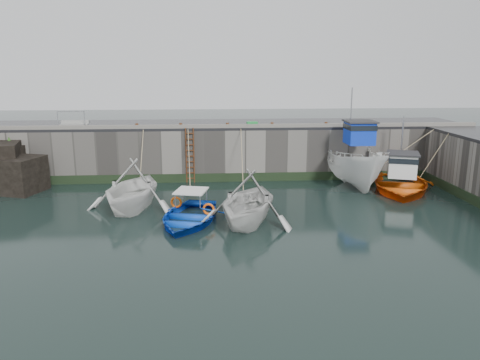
{
  "coord_description": "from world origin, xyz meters",
  "views": [
    {
      "loc": [
        -0.94,
        -16.81,
        6.52
      ],
      "look_at": [
        0.58,
        5.31,
        1.2
      ],
      "focal_mm": 35.0,
      "sensor_mm": 36.0,
      "label": 1
    }
  ],
  "objects": [
    {
      "name": "boat_near_blue",
      "position": [
        -1.84,
        2.69,
        0.0
      ],
      "size": [
        4.39,
        5.4,
        0.98
      ],
      "primitive_type": "imported",
      "rotation": [
        0.0,
        0.0,
        -0.23
      ],
      "color": "blue",
      "rests_on": "ground"
    },
    {
      "name": "boat_near_blacktrim_rope",
      "position": [
        0.73,
        7.43,
        0.0
      ],
      "size": [
        0.04,
        5.76,
        3.1
      ],
      "primitive_type": null,
      "color": "tan",
      "rests_on": "ground"
    },
    {
      "name": "bollard_e",
      "position": [
        6.0,
        10.25,
        3.3
      ],
      "size": [
        0.18,
        0.18,
        0.28
      ],
      "primitive_type": "cylinder",
      "color": "#3F1E0F",
      "rests_on": "road_back"
    },
    {
      "name": "bollard_b",
      "position": [
        -2.5,
        10.25,
        3.3
      ],
      "size": [
        0.18,
        0.18,
        0.28
      ],
      "primitive_type": "cylinder",
      "color": "#3F1E0F",
      "rests_on": "road_back"
    },
    {
      "name": "boat_near_blue_rope",
      "position": [
        -1.84,
        7.6,
        0.0
      ],
      "size": [
        0.04,
        5.47,
        3.1
      ],
      "primitive_type": null,
      "color": "tan",
      "rests_on": "ground"
    },
    {
      "name": "ladder",
      "position": [
        -2.0,
        9.91,
        1.59
      ],
      "size": [
        0.51,
        0.08,
        3.2
      ],
      "color": "#3F1E0F",
      "rests_on": "ground"
    },
    {
      "name": "road_back",
      "position": [
        0.0,
        12.5,
        3.08
      ],
      "size": [
        30.0,
        5.0,
        0.16
      ],
      "primitive_type": "cube",
      "color": "black",
      "rests_on": "quay_back"
    },
    {
      "name": "ground",
      "position": [
        0.0,
        0.0,
        0.0
      ],
      "size": [
        120.0,
        120.0,
        0.0
      ],
      "primitive_type": "plane",
      "color": "black",
      "rests_on": "ground"
    },
    {
      "name": "boat_far_orange",
      "position": [
        9.48,
        7.28,
        0.4
      ],
      "size": [
        6.12,
        7.18,
        4.26
      ],
      "rotation": [
        0.0,
        0.0,
        -0.34
      ],
      "color": "#EA560C",
      "rests_on": "ground"
    },
    {
      "name": "quay_back",
      "position": [
        0.0,
        12.5,
        1.5
      ],
      "size": [
        30.0,
        5.0,
        3.0
      ],
      "primitive_type": "cube",
      "color": "slate",
      "rests_on": "ground"
    },
    {
      "name": "boat_near_white",
      "position": [
        -4.57,
        4.79,
        0.0
      ],
      "size": [
        5.38,
        5.92,
        2.7
      ],
      "primitive_type": "imported",
      "rotation": [
        0.0,
        0.0,
        -0.21
      ],
      "color": "silver",
      "rests_on": "ground"
    },
    {
      "name": "boat_near_blacktrim",
      "position": [
        0.73,
        2.36,
        0.0
      ],
      "size": [
        5.74,
        6.15,
        2.62
      ],
      "primitive_type": "imported",
      "rotation": [
        0.0,
        0.0,
        -0.35
      ],
      "color": "silver",
      "rests_on": "ground"
    },
    {
      "name": "railing",
      "position": [
        -8.75,
        11.25,
        3.36
      ],
      "size": [
        1.6,
        1.05,
        1.0
      ],
      "color": "#A5A8AD",
      "rests_on": "road_back"
    },
    {
      "name": "bollard_a",
      "position": [
        -5.0,
        10.25,
        3.3
      ],
      "size": [
        0.18,
        0.18,
        0.28
      ],
      "primitive_type": "cylinder",
      "color": "#3F1E0F",
      "rests_on": "road_back"
    },
    {
      "name": "fish_crate",
      "position": [
        1.65,
        10.44,
        3.31
      ],
      "size": [
        0.64,
        0.46,
        0.31
      ],
      "primitive_type": "cube",
      "rotation": [
        0.0,
        0.0,
        0.08
      ],
      "color": "#178333",
      "rests_on": "road_back"
    },
    {
      "name": "boat_far_white",
      "position": [
        7.4,
        8.88,
        1.16
      ],
      "size": [
        2.77,
        7.22,
        5.78
      ],
      "rotation": [
        0.0,
        0.0,
        -0.01
      ],
      "color": "white",
      "rests_on": "ground"
    },
    {
      "name": "bollard_c",
      "position": [
        0.2,
        10.25,
        3.3
      ],
      "size": [
        0.18,
        0.18,
        0.28
      ],
      "primitive_type": "cylinder",
      "color": "#3F1E0F",
      "rests_on": "road_back"
    },
    {
      "name": "boat_near_white_rope",
      "position": [
        -4.57,
        8.65,
        0.0
      ],
      "size": [
        0.04,
        3.75,
        3.1
      ],
      "primitive_type": null,
      "color": "tan",
      "rests_on": "ground"
    },
    {
      "name": "kerb_back",
      "position": [
        0.0,
        10.15,
        3.26
      ],
      "size": [
        30.0,
        0.3,
        0.2
      ],
      "primitive_type": "cube",
      "color": "slate",
      "rests_on": "road_back"
    },
    {
      "name": "algae_back",
      "position": [
        0.0,
        9.96,
        0.25
      ],
      "size": [
        30.0,
        0.08,
        0.5
      ],
      "primitive_type": "cube",
      "color": "black",
      "rests_on": "ground"
    },
    {
      "name": "bollard_d",
      "position": [
        2.8,
        10.25,
        3.3
      ],
      "size": [
        0.18,
        0.18,
        0.28
      ],
      "primitive_type": "cylinder",
      "color": "#3F1E0F",
      "rests_on": "road_back"
    }
  ]
}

